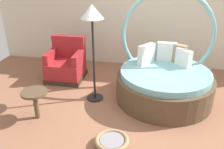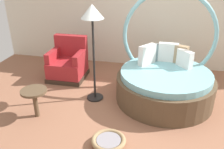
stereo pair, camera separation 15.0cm
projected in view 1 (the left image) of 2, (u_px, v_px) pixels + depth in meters
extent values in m
cube|color=#936047|center=(144.00, 116.00, 4.21)|extent=(8.00, 8.00, 0.02)
cube|color=silver|center=(152.00, 13.00, 5.77)|extent=(8.00, 0.12, 2.69)
cylinder|color=brown|center=(164.00, 88.00, 4.63)|extent=(1.84, 1.84, 0.49)
cylinder|color=#7AB7C1|center=(165.00, 73.00, 4.50)|extent=(1.70, 1.70, 0.12)
torus|color=#7AB7C1|center=(167.00, 36.00, 4.70)|extent=(1.83, 0.08, 1.83)
cube|color=white|center=(184.00, 58.00, 4.61)|extent=(0.31, 0.33, 0.33)
cube|color=tan|center=(177.00, 53.00, 4.80)|extent=(0.38, 0.26, 0.37)
cube|color=white|center=(167.00, 52.00, 4.86)|extent=(0.39, 0.13, 0.38)
cube|color=gray|center=(153.00, 52.00, 4.89)|extent=(0.36, 0.26, 0.34)
cube|color=white|center=(146.00, 54.00, 4.70)|extent=(0.33, 0.39, 0.39)
cube|color=#38281E|center=(66.00, 77.00, 5.52)|extent=(0.80, 0.80, 0.10)
cube|color=#A32328|center=(66.00, 68.00, 5.43)|extent=(0.76, 0.76, 0.34)
cube|color=#A32328|center=(69.00, 46.00, 5.52)|extent=(0.76, 0.16, 0.50)
cube|color=#A32328|center=(51.00, 55.00, 5.36)|extent=(0.12, 0.68, 0.22)
cube|color=#A32328|center=(78.00, 57.00, 5.26)|extent=(0.12, 0.68, 0.22)
cylinder|color=#9E7F56|center=(112.00, 144.00, 3.50)|extent=(0.44, 0.44, 0.06)
torus|color=#9E7F56|center=(112.00, 141.00, 3.47)|extent=(0.51, 0.51, 0.07)
cylinder|color=gray|center=(112.00, 141.00, 3.48)|extent=(0.36, 0.36, 0.05)
cylinder|color=brown|center=(36.00, 106.00, 4.05)|extent=(0.08, 0.08, 0.48)
cylinder|color=brown|center=(34.00, 92.00, 3.94)|extent=(0.44, 0.44, 0.04)
cylinder|color=black|center=(95.00, 98.00, 4.73)|extent=(0.32, 0.32, 0.03)
cylinder|color=black|center=(94.00, 61.00, 4.39)|extent=(0.04, 0.04, 1.55)
cone|color=silver|center=(92.00, 11.00, 4.01)|extent=(0.40, 0.40, 0.24)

